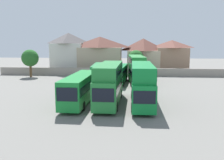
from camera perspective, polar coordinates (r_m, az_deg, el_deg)
The scene contains 14 objects.
ground at distance 48.55m, azimuth 1.38°, elevation -0.23°, with size 140.00×140.00×0.00m, color slate.
depot_boundary_wall at distance 55.67m, azimuth 1.79°, elevation 1.86°, with size 56.00×0.50×1.80m, color gray.
bus_1 at distance 31.12m, azimuth -7.37°, elevation -1.65°, with size 2.83×11.91×3.54m.
bus_2 at distance 30.44m, azimuth -0.63°, elevation -0.32°, with size 2.88×11.49×4.96m.
bus_3 at distance 30.03m, azimuth 7.01°, elevation -0.49°, with size 2.64×11.09×4.98m.
bus_4 at distance 46.31m, azimuth -2.89°, elevation 1.80°, with size 2.89×10.51×3.47m.
bus_5 at distance 45.80m, azimuth 1.53°, elevation 1.60°, with size 3.28×10.59×3.29m.
bus_6 at distance 45.67m, azimuth 5.72°, elevation 2.79°, with size 3.23×10.80×5.10m.
house_terrace_left at distance 64.39m, azimuth -10.02°, elevation 6.41°, with size 8.12×8.19×9.96m.
house_terrace_centre at distance 61.68m, azimuth -2.80°, elevation 5.96°, with size 11.06×6.32×8.97m.
house_terrace_right at distance 62.28m, azimuth 7.25°, elevation 5.73°, with size 8.24×6.96×8.53m.
house_terrace_far_right at distance 63.32m, azimuth 13.66°, elevation 5.39°, with size 7.93×6.76×8.10m.
tree_left_of_lot at distance 56.79m, azimuth -18.50°, elevation 4.83°, with size 3.70×3.70×6.03m.
tree_behind_wall at distance 57.83m, azimuth 5.58°, elevation 5.00°, with size 3.77×3.77×5.75m.
Camera 1 is at (2.57, -29.88, 7.62)m, focal length 39.33 mm.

